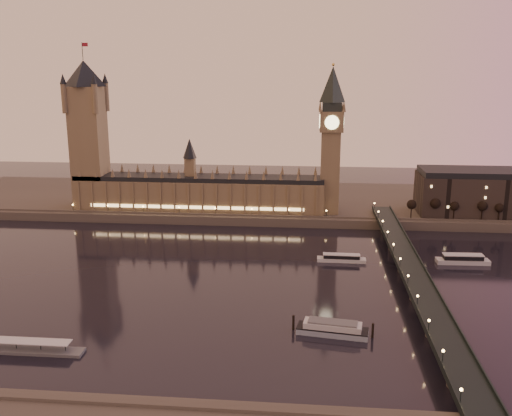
{
  "coord_description": "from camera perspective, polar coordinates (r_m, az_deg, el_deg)",
  "views": [
    {
      "loc": [
        38.81,
        -277.57,
        108.03
      ],
      "look_at": [
        9.66,
        35.0,
        29.69
      ],
      "focal_mm": 40.0,
      "sensor_mm": 36.0,
      "label": 1
    }
  ],
  "objects": [
    {
      "name": "ground",
      "position": [
        300.37,
        -2.47,
        -7.08
      ],
      "size": [
        700.0,
        700.0,
        0.0
      ],
      "primitive_type": "plane",
      "color": "black",
      "rests_on": "ground"
    },
    {
      "name": "far_embankment",
      "position": [
        454.95,
        4.07,
        0.63
      ],
      "size": [
        560.0,
        130.0,
        6.0
      ],
      "primitive_type": "cube",
      "color": "#423D35",
      "rests_on": "ground"
    },
    {
      "name": "palace_of_westminster",
      "position": [
        415.37,
        -5.75,
        1.95
      ],
      "size": [
        180.0,
        26.62,
        52.0
      ],
      "color": "brown",
      "rests_on": "ground"
    },
    {
      "name": "victoria_tower",
      "position": [
        431.12,
        -16.47,
        7.82
      ],
      "size": [
        31.68,
        31.68,
        118.0
      ],
      "color": "brown",
      "rests_on": "ground"
    },
    {
      "name": "big_ben",
      "position": [
        401.28,
        7.53,
        7.59
      ],
      "size": [
        17.68,
        17.68,
        104.0
      ],
      "color": "brown",
      "rests_on": "ground"
    },
    {
      "name": "westminster_bridge",
      "position": [
        300.57,
        15.21,
        -6.44
      ],
      "size": [
        13.2,
        260.0,
        15.3
      ],
      "color": "black",
      "rests_on": "ground"
    },
    {
      "name": "bare_tree_0",
      "position": [
        403.83,
        15.43,
        0.32
      ],
      "size": [
        6.57,
        6.57,
        13.35
      ],
      "color": "black",
      "rests_on": "ground"
    },
    {
      "name": "bare_tree_1",
      "position": [
        406.7,
        17.47,
        0.27
      ],
      "size": [
        6.57,
        6.57,
        13.35
      ],
      "color": "black",
      "rests_on": "ground"
    },
    {
      "name": "bare_tree_2",
      "position": [
        410.08,
        19.47,
        0.23
      ],
      "size": [
        6.57,
        6.57,
        13.35
      ],
      "color": "black",
      "rests_on": "ground"
    },
    {
      "name": "bare_tree_3",
      "position": [
        413.95,
        21.44,
        0.18
      ],
      "size": [
        6.57,
        6.57,
        13.35
      ],
      "color": "black",
      "rests_on": "ground"
    },
    {
      "name": "bare_tree_4",
      "position": [
        418.3,
        23.38,
        0.13
      ],
      "size": [
        6.57,
        6.57,
        13.35
      ],
      "color": "black",
      "rests_on": "ground"
    },
    {
      "name": "cruise_boat_a",
      "position": [
        328.54,
        8.54,
        -4.99
      ],
      "size": [
        27.55,
        6.43,
        4.39
      ],
      "rotation": [
        0.0,
        0.0,
        -0.02
      ],
      "color": "silver",
      "rests_on": "ground"
    },
    {
      "name": "cruise_boat_b",
      "position": [
        342.14,
        19.98,
        -4.85
      ],
      "size": [
        29.36,
        8.19,
        5.38
      ],
      "rotation": [
        0.0,
        0.0,
        0.03
      ],
      "color": "silver",
      "rests_on": "ground"
    },
    {
      "name": "moored_barge",
      "position": [
        242.82,
        7.66,
        -11.85
      ],
      "size": [
        33.53,
        12.37,
        6.21
      ],
      "rotation": [
        0.0,
        0.0,
        -0.15
      ],
      "color": "#8798AC",
      "rests_on": "ground"
    },
    {
      "name": "pontoon_pier",
      "position": [
        244.38,
        -21.62,
        -12.97
      ],
      "size": [
        41.64,
        6.94,
        11.1
      ],
      "color": "#595B5E",
      "rests_on": "ground"
    }
  ]
}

